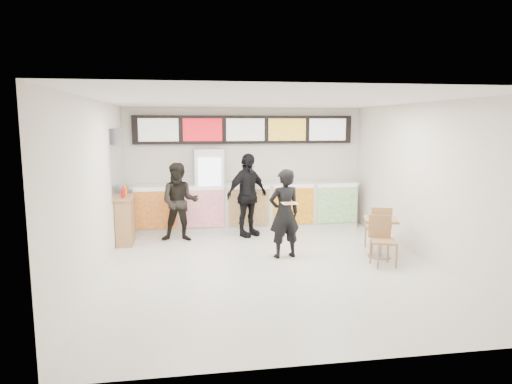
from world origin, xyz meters
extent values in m
plane|color=beige|center=(0.00, 0.00, 0.00)|extent=(7.00, 7.00, 0.00)
plane|color=white|center=(0.00, 0.00, 3.00)|extent=(7.00, 7.00, 0.00)
plane|color=silver|center=(0.00, 3.50, 1.50)|extent=(6.00, 0.00, 6.00)
plane|color=silver|center=(-3.00, 0.00, 1.50)|extent=(0.00, 7.00, 7.00)
plane|color=silver|center=(3.00, 0.00, 1.50)|extent=(0.00, 7.00, 7.00)
cube|color=silver|center=(0.00, 3.10, 0.55)|extent=(5.50, 0.70, 1.10)
cube|color=silver|center=(0.00, 3.10, 1.12)|extent=(5.56, 0.76, 0.04)
cube|color=red|center=(-2.20, 2.72, 0.61)|extent=(0.99, 0.02, 0.90)
cube|color=#DF31A6|center=(-1.10, 2.72, 0.61)|extent=(0.99, 0.02, 0.90)
cube|color=brown|center=(0.00, 2.72, 0.61)|extent=(0.99, 0.02, 0.90)
cube|color=#CECD16|center=(1.10, 2.72, 0.61)|extent=(0.99, 0.02, 0.90)
cube|color=green|center=(2.20, 2.72, 0.61)|extent=(0.99, 0.02, 0.90)
cube|color=black|center=(0.00, 3.42, 2.45)|extent=(5.50, 0.12, 0.70)
cube|color=beige|center=(-2.12, 3.35, 2.45)|extent=(0.95, 0.02, 0.55)
cube|color=red|center=(-1.06, 3.35, 2.45)|extent=(0.95, 0.02, 0.55)
cube|color=silver|center=(0.00, 3.35, 2.45)|extent=(0.95, 0.02, 0.55)
cube|color=gold|center=(1.06, 3.35, 2.45)|extent=(0.95, 0.02, 0.55)
cube|color=white|center=(2.12, 3.35, 2.45)|extent=(0.95, 0.02, 0.55)
cube|color=white|center=(-0.93, 3.12, 1.00)|extent=(0.70, 0.65, 2.00)
cube|color=white|center=(-0.93, 2.78, 1.05)|extent=(0.54, 0.02, 1.50)
cylinder|color=#198D2F|center=(-1.14, 2.82, 0.45)|extent=(0.07, 0.07, 0.22)
cylinder|color=orange|center=(-1.00, 2.82, 0.45)|extent=(0.07, 0.07, 0.22)
cylinder|color=#B32911|center=(-0.86, 2.82, 0.45)|extent=(0.07, 0.07, 0.22)
cylinder|color=#1A32CA|center=(-0.72, 2.82, 0.45)|extent=(0.07, 0.07, 0.22)
cylinder|color=orange|center=(-1.14, 2.82, 0.83)|extent=(0.07, 0.07, 0.22)
cylinder|color=#B32911|center=(-1.00, 2.82, 0.83)|extent=(0.07, 0.07, 0.22)
cylinder|color=#1A32CA|center=(-0.86, 2.82, 0.83)|extent=(0.07, 0.07, 0.22)
cylinder|color=#198D2F|center=(-0.72, 2.82, 0.83)|extent=(0.07, 0.07, 0.22)
cylinder|color=#B32911|center=(-1.14, 2.82, 1.21)|extent=(0.07, 0.07, 0.22)
cylinder|color=#1A32CA|center=(-1.00, 2.82, 1.21)|extent=(0.07, 0.07, 0.22)
cylinder|color=#198D2F|center=(-0.86, 2.82, 1.21)|extent=(0.07, 0.07, 0.22)
cylinder|color=orange|center=(-0.72, 2.82, 1.21)|extent=(0.07, 0.07, 0.22)
cylinder|color=#1A32CA|center=(-1.14, 2.82, 1.59)|extent=(0.07, 0.07, 0.22)
cylinder|color=#198D2F|center=(-1.00, 2.82, 1.59)|extent=(0.07, 0.07, 0.22)
cylinder|color=orange|center=(-0.86, 2.82, 1.59)|extent=(0.07, 0.07, 0.22)
cylinder|color=#B32911|center=(-0.72, 2.82, 1.59)|extent=(0.07, 0.07, 0.22)
cube|color=#B2B7BF|center=(-2.99, 2.45, 1.75)|extent=(0.01, 2.00, 1.50)
imported|color=black|center=(0.37, 0.52, 0.87)|extent=(0.71, 0.54, 1.74)
imported|color=black|center=(-1.64, 2.13, 0.88)|extent=(0.90, 0.73, 1.75)
imported|color=black|center=(-0.10, 2.34, 0.97)|extent=(1.21, 1.00, 1.93)
cube|color=beige|center=(0.37, 0.07, 1.15)|extent=(0.28, 0.28, 0.01)
cone|color=#CC7233|center=(0.37, 0.07, 1.16)|extent=(0.36, 0.36, 0.02)
cube|color=#AD804F|center=(2.23, 0.23, 0.75)|extent=(0.78, 0.78, 0.04)
cylinder|color=gray|center=(2.23, 0.23, 0.37)|extent=(0.08, 0.08, 0.74)
cylinder|color=gray|center=(2.23, 0.23, 0.02)|extent=(0.45, 0.45, 0.03)
cube|color=#AD804F|center=(2.06, -0.31, 0.46)|extent=(0.54, 0.54, 0.04)
cube|color=#AD804F|center=(2.06, -0.12, 0.70)|extent=(0.40, 0.16, 0.43)
cube|color=#AD804F|center=(2.40, 0.77, 0.46)|extent=(0.54, 0.54, 0.04)
cube|color=#AD804F|center=(2.40, 0.57, 0.70)|extent=(0.40, 0.16, 0.43)
cube|color=#AD804F|center=(-2.82, 2.11, 0.50)|extent=(0.33, 0.88, 0.99)
cube|color=#AD804F|center=(-2.82, 2.11, 1.01)|extent=(0.37, 0.93, 0.04)
cylinder|color=red|center=(-2.82, 1.87, 1.13)|extent=(0.07, 0.07, 0.20)
cylinder|color=red|center=(-2.82, 2.05, 1.13)|extent=(0.07, 0.07, 0.20)
cylinder|color=yellow|center=(-2.82, 2.24, 1.13)|extent=(0.07, 0.07, 0.20)
cylinder|color=brown|center=(-2.82, 2.42, 1.13)|extent=(0.07, 0.07, 0.20)
camera|label=1|loc=(-1.53, -7.97, 2.60)|focal=32.00mm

